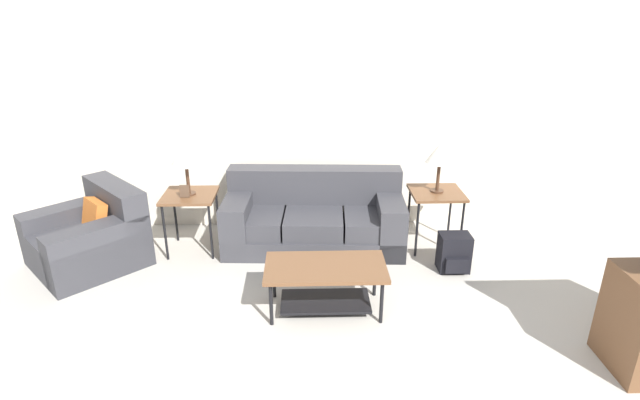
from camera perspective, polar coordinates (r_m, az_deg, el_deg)
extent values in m
cube|color=silver|center=(5.79, 0.00, 9.29)|extent=(8.47, 0.06, 2.60)
cube|color=#38383D|center=(5.58, -0.69, -4.21)|extent=(1.98, 0.94, 0.22)
cube|color=#38383D|center=(5.53, -7.43, -2.25)|extent=(0.66, 0.79, 0.20)
cube|color=#38383D|center=(5.47, -0.70, -2.33)|extent=(0.66, 0.79, 0.20)
cube|color=#38383D|center=(5.49, 6.07, -2.37)|extent=(0.66, 0.79, 0.20)
cube|color=#38383D|center=(5.65, -0.62, 1.76)|extent=(1.95, 0.36, 0.40)
cube|color=#38383D|center=(5.59, -9.25, -2.42)|extent=(0.32, 0.86, 0.58)
cube|color=#38383D|center=(5.54, 7.94, -2.57)|extent=(0.32, 0.86, 0.58)
cube|color=#38383D|center=(5.69, -25.05, -4.87)|extent=(1.38, 1.38, 0.40)
cube|color=#38383D|center=(5.65, -22.33, -0.17)|extent=(0.86, 0.89, 0.40)
cube|color=#38383D|center=(5.97, -26.41, -3.01)|extent=(0.89, 0.86, 0.56)
cube|color=#38383D|center=(5.35, -23.81, -5.40)|extent=(0.89, 0.86, 0.56)
cube|color=orange|center=(5.61, -24.39, -1.76)|extent=(0.37, 0.38, 0.36)
cube|color=brown|center=(4.33, 0.64, -7.71)|extent=(1.05, 0.55, 0.04)
cylinder|color=black|center=(4.28, -5.62, -11.75)|extent=(0.03, 0.03, 0.40)
cylinder|color=black|center=(4.31, 7.05, -11.51)|extent=(0.03, 0.03, 0.40)
cylinder|color=black|center=(4.64, -5.29, -8.82)|extent=(0.03, 0.03, 0.40)
cylinder|color=black|center=(4.67, 6.29, -8.63)|extent=(0.03, 0.03, 0.40)
cube|color=black|center=(4.51, 0.62, -11.49)|extent=(0.79, 0.38, 0.02)
cube|color=brown|center=(5.46, -14.70, 0.50)|extent=(0.55, 0.53, 0.03)
cylinder|color=black|center=(5.44, -17.30, -3.60)|extent=(0.03, 0.03, 0.62)
cylinder|color=black|center=(5.34, -12.38, -3.62)|extent=(0.03, 0.03, 0.62)
cylinder|color=black|center=(5.84, -16.20, -1.70)|extent=(0.03, 0.03, 0.62)
cylinder|color=black|center=(5.74, -11.62, -1.68)|extent=(0.03, 0.03, 0.62)
cube|color=brown|center=(5.50, 13.19, 0.80)|extent=(0.55, 0.53, 0.03)
cylinder|color=black|center=(5.37, 11.03, -3.34)|extent=(0.03, 0.03, 0.62)
cylinder|color=black|center=(5.49, 15.87, -3.21)|extent=(0.03, 0.03, 0.62)
cylinder|color=black|center=(5.77, 10.10, -1.43)|extent=(0.03, 0.03, 0.62)
cylinder|color=black|center=(5.89, 14.63, -1.35)|extent=(0.03, 0.03, 0.62)
cylinder|color=#472D1E|center=(5.45, -14.72, 0.73)|extent=(0.14, 0.14, 0.02)
cylinder|color=#472D1E|center=(5.40, -14.89, 2.36)|extent=(0.04, 0.04, 0.31)
cone|color=white|center=(5.32, -15.16, 5.05)|extent=(0.30, 0.30, 0.22)
cylinder|color=#472D1E|center=(5.49, 13.21, 1.03)|extent=(0.14, 0.14, 0.02)
cylinder|color=#472D1E|center=(5.44, 13.36, 2.65)|extent=(0.04, 0.04, 0.31)
cone|color=white|center=(5.36, 13.61, 5.32)|extent=(0.30, 0.30, 0.22)
cube|color=black|center=(5.24, 15.06, -5.80)|extent=(0.31, 0.22, 0.39)
cube|color=black|center=(5.16, 15.37, -7.24)|extent=(0.23, 0.05, 0.16)
cylinder|color=black|center=(5.32, 13.82, -4.99)|extent=(0.02, 0.02, 0.29)
cylinder|color=black|center=(5.37, 15.56, -4.93)|extent=(0.02, 0.02, 0.29)
cube|color=#4C3828|center=(5.37, -15.23, 0.98)|extent=(0.10, 0.04, 0.13)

